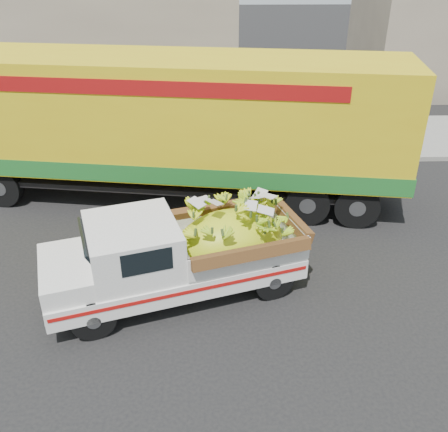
{
  "coord_description": "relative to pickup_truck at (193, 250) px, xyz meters",
  "views": [
    {
      "loc": [
        -0.07,
        -7.58,
        6.3
      ],
      "look_at": [
        0.17,
        1.5,
        1.21
      ],
      "focal_mm": 40.0,
      "sensor_mm": 36.0,
      "label": 1
    }
  ],
  "objects": [
    {
      "name": "semi_trailer",
      "position": [
        -0.55,
        4.13,
        1.19
      ],
      "size": [
        12.06,
        4.22,
        3.8
      ],
      "rotation": [
        0.0,
        0.0,
        -0.15
      ],
      "color": "black",
      "rests_on": "ground"
    },
    {
      "name": "sidewalk",
      "position": [
        0.46,
        8.68,
        -0.86
      ],
      "size": [
        60.0,
        4.0,
        0.14
      ],
      "primitive_type": "cube",
      "color": "gray",
      "rests_on": "ground"
    },
    {
      "name": "building_left",
      "position": [
        -7.54,
        14.58,
        1.57
      ],
      "size": [
        18.0,
        6.0,
        5.0
      ],
      "primitive_type": "cube",
      "color": "gray",
      "rests_on": "ground"
    },
    {
      "name": "ground",
      "position": [
        0.46,
        -0.64,
        -0.93
      ],
      "size": [
        100.0,
        100.0,
        0.0
      ],
      "primitive_type": "plane",
      "color": "black",
      "rests_on": "ground"
    },
    {
      "name": "curb",
      "position": [
        0.46,
        6.58,
        -0.86
      ],
      "size": [
        60.0,
        0.25,
        0.15
      ],
      "primitive_type": "cube",
      "color": "gray",
      "rests_on": "ground"
    },
    {
      "name": "pickup_truck",
      "position": [
        0.0,
        0.0,
        0.0
      ],
      "size": [
        5.26,
        3.21,
        1.74
      ],
      "rotation": [
        0.0,
        0.0,
        0.31
      ],
      "color": "black",
      "rests_on": "ground"
    }
  ]
}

